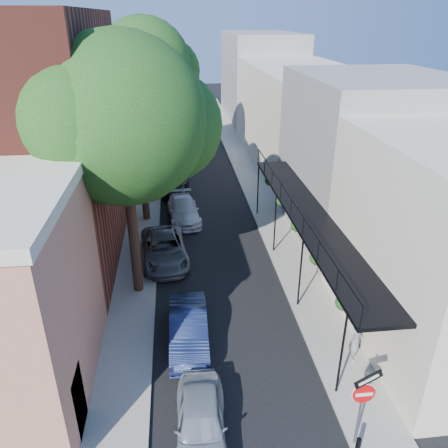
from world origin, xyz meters
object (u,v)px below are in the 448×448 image
object	(u,v)px
sign_post	(363,396)
parked_car_c	(164,249)
parked_car_e	(176,185)
oak_mid	(145,106)
pedestrian	(356,340)
parked_car_f	(166,167)
parked_car_d	(184,210)
parked_car_g	(169,151)
oak_far	(150,67)
parked_car_a	(201,422)
parked_car_b	(189,329)
oak_near	(134,122)

from	to	relation	value
sign_post	parked_car_c	bearing A→B (deg)	116.05
sign_post	parked_car_e	distance (m)	22.05
oak_mid	parked_car_c	size ratio (longest dim) A/B	2.06
pedestrian	parked_car_f	bearing A→B (deg)	38.81
parked_car_d	parked_car_f	distance (m)	9.00
parked_car_f	pedestrian	world-z (taller)	pedestrian
oak_mid	parked_car_g	xyz separation A→B (m)	(1.06, 13.07, -6.41)
oak_far	parked_car_f	world-z (taller)	oak_far
parked_car_f	parked_car_g	world-z (taller)	parked_car_g
parked_car_e	pedestrian	world-z (taller)	pedestrian
oak_mid	parked_car_c	bearing A→B (deg)	-81.50
parked_car_c	parked_car_g	xyz separation A→B (m)	(0.24, 18.55, -0.04)
sign_post	parked_car_a	bearing A→B (deg)	169.65
parked_car_f	parked_car_g	bearing A→B (deg)	92.29
parked_car_g	parked_car_f	bearing A→B (deg)	-93.69
sign_post	pedestrian	xyz separation A→B (m)	(1.30, 3.47, -1.06)
parked_car_d	parked_car_g	distance (m)	13.55
parked_car_b	parked_car_g	size ratio (longest dim) A/B	0.90
parked_car_d	pedestrian	bearing A→B (deg)	-71.20
parked_car_c	oak_near	bearing A→B (deg)	-112.16
oak_mid	parked_car_a	xyz separation A→B (m)	(2.02, -16.42, -6.40)
parked_car_a	parked_car_g	xyz separation A→B (m)	(-0.96, 29.50, -0.01)
oak_far	oak_mid	bearing A→B (deg)	-90.41
parked_car_b	parked_car_d	size ratio (longest dim) A/B	0.93
parked_car_c	parked_car_g	bearing A→B (deg)	84.21
parked_car_d	oak_mid	bearing A→B (deg)	161.97
parked_car_e	oak_far	bearing A→B (deg)	114.08
parked_car_f	oak_mid	bearing A→B (deg)	-90.24
parked_car_c	parked_car_e	world-z (taller)	parked_car_e
oak_near	pedestrian	world-z (taller)	oak_near
sign_post	oak_near	world-z (taller)	oak_near
oak_far	parked_car_b	xyz separation A→B (m)	(1.75, -21.13, -7.57)
parked_car_b	pedestrian	xyz separation A→B (m)	(6.06, -1.69, 0.29)
parked_car_a	pedestrian	xyz separation A→B (m)	(5.86, 2.64, 0.32)
pedestrian	parked_car_g	bearing A→B (deg)	35.47
parked_car_e	parked_car_g	distance (m)	8.92
parked_car_a	parked_car_b	size ratio (longest dim) A/B	0.92
sign_post	pedestrian	distance (m)	3.86
parked_car_c	parked_car_b	bearing A→B (deg)	-86.46
sign_post	parked_car_a	xyz separation A→B (m)	(-4.56, 0.83, -1.38)
oak_near	parked_car_f	world-z (taller)	oak_near
parked_car_b	parked_car_c	xyz separation A→B (m)	(-1.00, 6.62, -0.01)
parked_car_d	pedestrian	size ratio (longest dim) A/B	2.63
parked_car_d	parked_car_c	bearing A→B (deg)	-107.94
parked_car_f	oak_near	bearing A→B (deg)	-87.40
parked_car_a	pedestrian	distance (m)	6.44
oak_near	pedestrian	bearing A→B (deg)	-36.60
sign_post	parked_car_g	size ratio (longest dim) A/B	0.64
parked_car_a	parked_car_d	distance (m)	15.98
oak_far	parked_car_c	xyz separation A→B (m)	(0.75, -14.51, -7.57)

